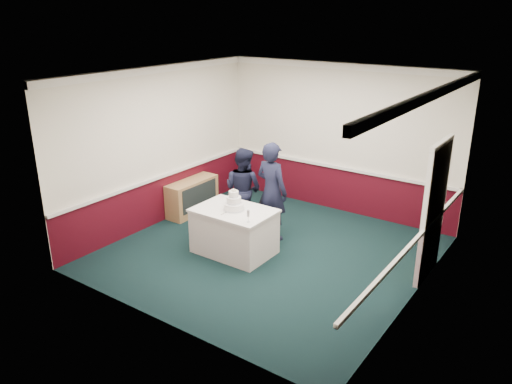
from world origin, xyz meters
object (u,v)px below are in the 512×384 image
Objects in this scene: person_man at (243,189)px; person_woman at (272,191)px; champagne_flute at (248,214)px; wedding_cake at (234,204)px; cake_knife at (225,213)px; cake_table at (234,231)px; sideboard at (192,197)px.

person_man is 0.66m from person_woman.
wedding_cake is at bearing 150.75° from champagne_flute.
wedding_cake reaches higher than champagne_flute.
person_woman reaches higher than person_man.
cake_knife is at bearing 111.60° from person_man.
wedding_cake is at bearing 90.00° from cake_table.
cake_table is 3.63× the size of wedding_cake.
wedding_cake is at bearing 82.22° from cake_knife.
champagne_flute is at bearing -29.25° from wedding_cake.
sideboard is 0.91× the size of cake_table.
cake_table is (1.79, -0.93, 0.05)m from sideboard.
cake_table is 6.44× the size of champagne_flute.
cake_table is at bearing 85.87° from person_woman.
cake_table is 1.02m from person_woman.
champagne_flute is at bearing -27.91° from sideboard.
champagne_flute is 1.52m from person_man.
cake_knife is at bearing 86.48° from person_woman.
wedding_cake is 0.20× the size of person_woman.
wedding_cake is 1.01m from person_man.
sideboard is at bearing 152.47° from wedding_cake.
wedding_cake is (1.79, -0.93, 0.55)m from sideboard.
champagne_flute is (0.53, -0.08, 0.14)m from cake_knife.
cake_table is 0.78m from champagne_flute.
person_man reaches higher than champagne_flute.
cake_knife is 1.10m from person_woman.
champagne_flute reaches higher than sideboard.
person_woman is (0.18, 0.87, -0.00)m from wedding_cake.
person_man reaches higher than sideboard.
wedding_cake is 0.23× the size of person_man.
sideboard is at bearing 152.47° from cake_table.
cake_knife reaches higher than cake_table.
wedding_cake is 1.65× the size of cake_knife.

